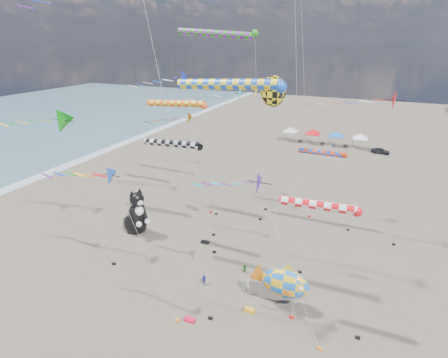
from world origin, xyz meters
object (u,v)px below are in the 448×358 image
cat_inflatable (136,210)px  person_adult (248,287)px  child_green (244,269)px  child_blue (204,280)px  fish_inflatable (284,283)px  parked_car (381,151)px

cat_inflatable → person_adult: 17.03m
cat_inflatable → child_green: bearing=15.8°
person_adult → child_blue: 4.30m
fish_inflatable → child_green: (-4.76, 3.16, -2.09)m
child_green → parked_car: size_ratio=0.28×
cat_inflatable → child_blue: size_ratio=5.31×
child_blue → parked_car: bearing=21.6°
fish_inflatable → person_adult: size_ratio=3.64×
child_green → child_blue: size_ratio=0.88×
child_blue → parked_car: 53.57m
child_green → fish_inflatable: bearing=-3.1°
fish_inflatable → child_green: 6.08m
child_blue → fish_inflatable: bearing=-51.8°
parked_car → cat_inflatable: bearing=154.7°
child_green → parked_car: (11.91, 48.24, 0.11)m
cat_inflatable → person_adult: bearing=7.0°
cat_inflatable → parked_car: 53.09m
person_adult → child_green: size_ratio=1.54×
child_green → child_blue: 4.36m
fish_inflatable → child_blue: (-7.69, -0.07, -2.03)m
fish_inflatable → child_blue: 7.95m
cat_inflatable → person_adult: (16.06, -5.19, -2.24)m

